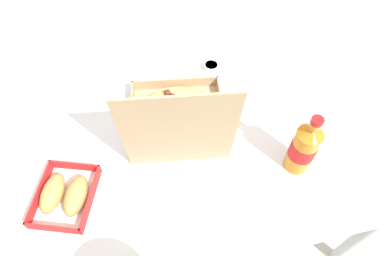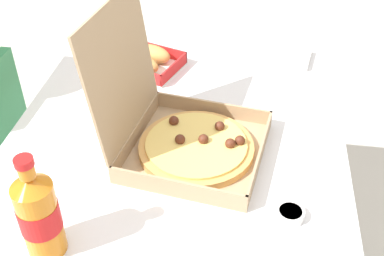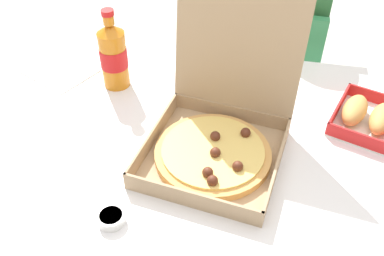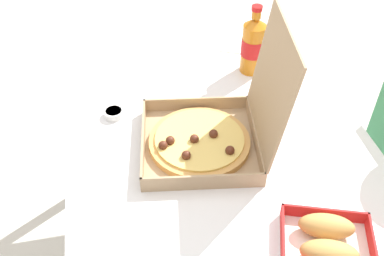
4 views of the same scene
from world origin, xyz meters
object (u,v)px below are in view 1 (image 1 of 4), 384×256
at_px(bread_side_box, 65,195).
at_px(cola_bottle, 304,148).
at_px(napkin_pile, 33,93).
at_px(pizza_box_open, 178,120).
at_px(paper_menu, 360,160).
at_px(dipping_sauce_cup, 211,66).

relative_size(bread_side_box, cola_bottle, 1.02).
bearing_deg(bread_side_box, napkin_pile, -75.60).
xyz_separation_m(pizza_box_open, paper_menu, (-0.51, 0.24, -0.05)).
distance_m(bread_side_box, paper_menu, 0.86).
bearing_deg(dipping_sauce_cup, napkin_pile, -1.15).
distance_m(pizza_box_open, dipping_sauce_cup, 0.30).
relative_size(bread_side_box, napkin_pile, 2.08).
relative_size(paper_menu, napkin_pile, 1.91).
bearing_deg(dipping_sauce_cup, bread_side_box, 37.88).
height_order(cola_bottle, napkin_pile, cola_bottle).
height_order(pizza_box_open, bread_side_box, pizza_box_open).
bearing_deg(bread_side_box, dipping_sauce_cup, -142.12).
distance_m(cola_bottle, paper_menu, 0.22).
distance_m(cola_bottle, napkin_pile, 0.90).
xyz_separation_m(bread_side_box, cola_bottle, (-0.67, 0.04, 0.07)).
xyz_separation_m(paper_menu, dipping_sauce_cup, (0.34, -0.48, 0.01)).
bearing_deg(cola_bottle, napkin_pile, -30.80).
bearing_deg(paper_menu, pizza_box_open, 0.64).
height_order(paper_menu, napkin_pile, napkin_pile).
distance_m(pizza_box_open, napkin_pile, 0.53).
bearing_deg(napkin_pile, bread_side_box, 104.40).
height_order(pizza_box_open, napkin_pile, pizza_box_open).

